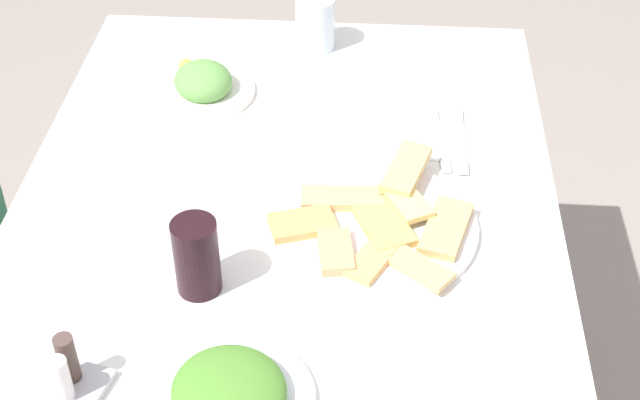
{
  "coord_description": "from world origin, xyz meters",
  "views": [
    {
      "loc": [
        -1.14,
        -0.14,
        1.7
      ],
      "look_at": [
        -0.02,
        -0.06,
        0.77
      ],
      "focal_mm": 51.7,
      "sensor_mm": 36.0,
      "label": 1
    }
  ],
  "objects_px": {
    "salad_plate_greens": "(229,394)",
    "salad_plate_rice": "(203,84)",
    "pide_platter": "(377,223)",
    "fork": "(460,140)",
    "condiment_caddy": "(67,379)",
    "paper_napkin": "(449,142)",
    "spoon": "(439,139)",
    "drinking_glass": "(315,23)",
    "dining_table": "(286,239)",
    "soda_can": "(197,257)"
  },
  "relations": [
    {
      "from": "salad_plate_greens",
      "to": "condiment_caddy",
      "type": "bearing_deg",
      "value": 89.06
    },
    {
      "from": "pide_platter",
      "to": "paper_napkin",
      "type": "height_order",
      "value": "pide_platter"
    },
    {
      "from": "fork",
      "to": "dining_table",
      "type": "bearing_deg",
      "value": 122.7
    },
    {
      "from": "salad_plate_rice",
      "to": "salad_plate_greens",
      "type": "bearing_deg",
      "value": -167.84
    },
    {
      "from": "salad_plate_greens",
      "to": "fork",
      "type": "height_order",
      "value": "salad_plate_greens"
    },
    {
      "from": "salad_plate_rice",
      "to": "dining_table",
      "type": "bearing_deg",
      "value": -149.61
    },
    {
      "from": "paper_napkin",
      "to": "spoon",
      "type": "height_order",
      "value": "spoon"
    },
    {
      "from": "paper_napkin",
      "to": "dining_table",
      "type": "bearing_deg",
      "value": 125.16
    },
    {
      "from": "paper_napkin",
      "to": "salad_plate_rice",
      "type": "bearing_deg",
      "value": 74.87
    },
    {
      "from": "pide_platter",
      "to": "salad_plate_rice",
      "type": "height_order",
      "value": "salad_plate_rice"
    },
    {
      "from": "salad_plate_greens",
      "to": "paper_napkin",
      "type": "height_order",
      "value": "salad_plate_greens"
    },
    {
      "from": "paper_napkin",
      "to": "spoon",
      "type": "bearing_deg",
      "value": 90.0
    },
    {
      "from": "dining_table",
      "to": "spoon",
      "type": "distance_m",
      "value": 0.33
    },
    {
      "from": "soda_can",
      "to": "spoon",
      "type": "bearing_deg",
      "value": -42.9
    },
    {
      "from": "paper_napkin",
      "to": "condiment_caddy",
      "type": "bearing_deg",
      "value": 138.99
    },
    {
      "from": "spoon",
      "to": "drinking_glass",
      "type": "bearing_deg",
      "value": 31.53
    },
    {
      "from": "salad_plate_rice",
      "to": "spoon",
      "type": "bearing_deg",
      "value": -105.72
    },
    {
      "from": "drinking_glass",
      "to": "paper_napkin",
      "type": "distance_m",
      "value": 0.41
    },
    {
      "from": "salad_plate_greens",
      "to": "salad_plate_rice",
      "type": "distance_m",
      "value": 0.73
    },
    {
      "from": "dining_table",
      "to": "salad_plate_greens",
      "type": "bearing_deg",
      "value": 175.63
    },
    {
      "from": "drinking_glass",
      "to": "condiment_caddy",
      "type": "relative_size",
      "value": 0.99
    },
    {
      "from": "pide_platter",
      "to": "soda_can",
      "type": "relative_size",
      "value": 2.81
    },
    {
      "from": "drinking_glass",
      "to": "condiment_caddy",
      "type": "bearing_deg",
      "value": 164.37
    },
    {
      "from": "fork",
      "to": "condiment_caddy",
      "type": "relative_size",
      "value": 1.76
    },
    {
      "from": "pide_platter",
      "to": "salad_plate_rice",
      "type": "bearing_deg",
      "value": 42.62
    },
    {
      "from": "fork",
      "to": "spoon",
      "type": "xyz_separation_m",
      "value": [
        0.0,
        0.04,
        0.0
      ]
    },
    {
      "from": "pide_platter",
      "to": "drinking_glass",
      "type": "xyz_separation_m",
      "value": [
        0.55,
        0.14,
        0.04
      ]
    },
    {
      "from": "drinking_glass",
      "to": "paper_napkin",
      "type": "xyz_separation_m",
      "value": [
        -0.31,
        -0.26,
        -0.05
      ]
    },
    {
      "from": "fork",
      "to": "soda_can",
      "type": "bearing_deg",
      "value": 133.61
    },
    {
      "from": "salad_plate_rice",
      "to": "condiment_caddy",
      "type": "distance_m",
      "value": 0.72
    },
    {
      "from": "pide_platter",
      "to": "drinking_glass",
      "type": "relative_size",
      "value": 3.17
    },
    {
      "from": "soda_can",
      "to": "fork",
      "type": "xyz_separation_m",
      "value": [
        0.39,
        -0.4,
        -0.06
      ]
    },
    {
      "from": "drinking_glass",
      "to": "spoon",
      "type": "height_order",
      "value": "drinking_glass"
    },
    {
      "from": "salad_plate_greens",
      "to": "salad_plate_rice",
      "type": "height_order",
      "value": "salad_plate_rice"
    },
    {
      "from": "drinking_glass",
      "to": "spoon",
      "type": "relative_size",
      "value": 0.58
    },
    {
      "from": "dining_table",
      "to": "salad_plate_greens",
      "type": "height_order",
      "value": "salad_plate_greens"
    },
    {
      "from": "dining_table",
      "to": "pide_platter",
      "type": "relative_size",
      "value": 3.54
    },
    {
      "from": "dining_table",
      "to": "spoon",
      "type": "bearing_deg",
      "value": -52.98
    },
    {
      "from": "dining_table",
      "to": "salad_plate_rice",
      "type": "xyz_separation_m",
      "value": [
        0.32,
        0.19,
        0.1
      ]
    },
    {
      "from": "salad_plate_greens",
      "to": "spoon",
      "type": "height_order",
      "value": "salad_plate_greens"
    },
    {
      "from": "pide_platter",
      "to": "salad_plate_rice",
      "type": "distance_m",
      "value": 0.5
    },
    {
      "from": "spoon",
      "to": "condiment_caddy",
      "type": "height_order",
      "value": "condiment_caddy"
    },
    {
      "from": "paper_napkin",
      "to": "condiment_caddy",
      "type": "height_order",
      "value": "condiment_caddy"
    },
    {
      "from": "pide_platter",
      "to": "fork",
      "type": "xyz_separation_m",
      "value": [
        0.24,
        -0.14,
        -0.01
      ]
    },
    {
      "from": "salad_plate_rice",
      "to": "drinking_glass",
      "type": "distance_m",
      "value": 0.28
    },
    {
      "from": "fork",
      "to": "condiment_caddy",
      "type": "distance_m",
      "value": 0.8
    },
    {
      "from": "dining_table",
      "to": "salad_plate_greens",
      "type": "xyz_separation_m",
      "value": [
        -0.4,
        0.03,
        0.09
      ]
    },
    {
      "from": "drinking_glass",
      "to": "spoon",
      "type": "xyz_separation_m",
      "value": [
        -0.31,
        -0.24,
        -0.05
      ]
    },
    {
      "from": "salad_plate_rice",
      "to": "fork",
      "type": "bearing_deg",
      "value": -104.59
    },
    {
      "from": "paper_napkin",
      "to": "fork",
      "type": "bearing_deg",
      "value": -90.0
    }
  ]
}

